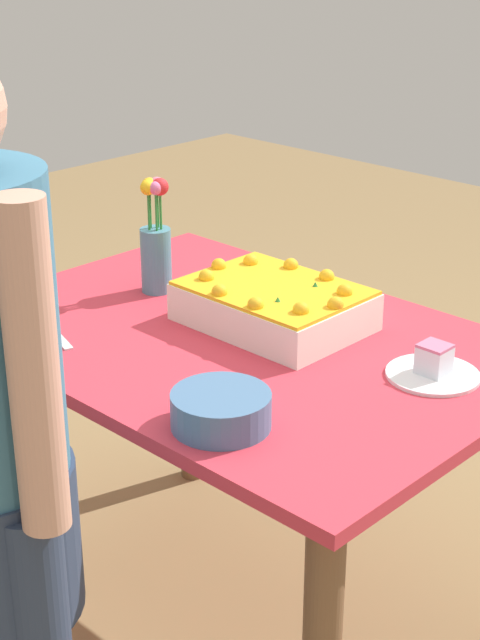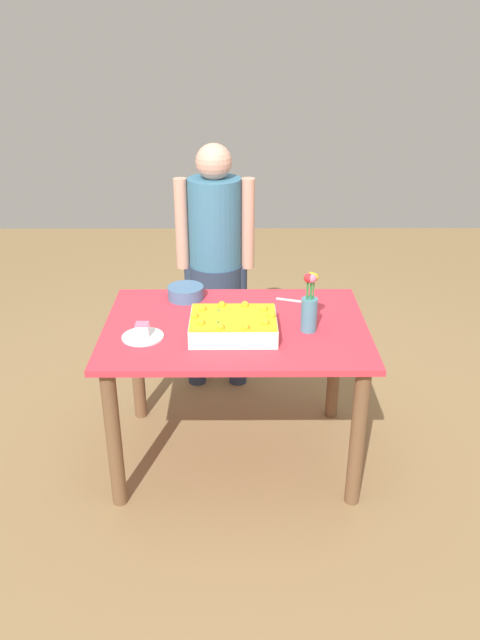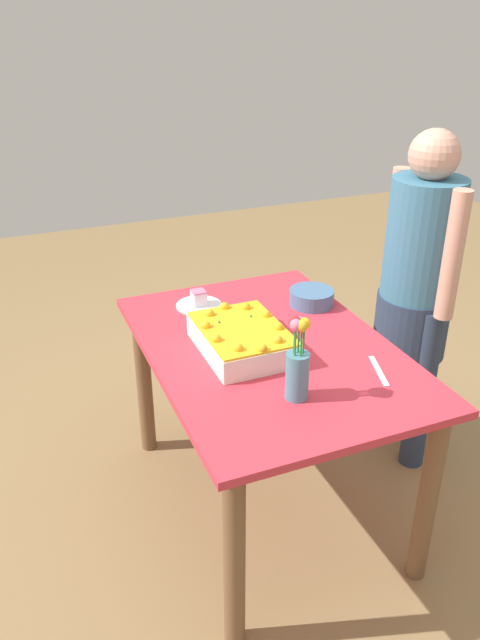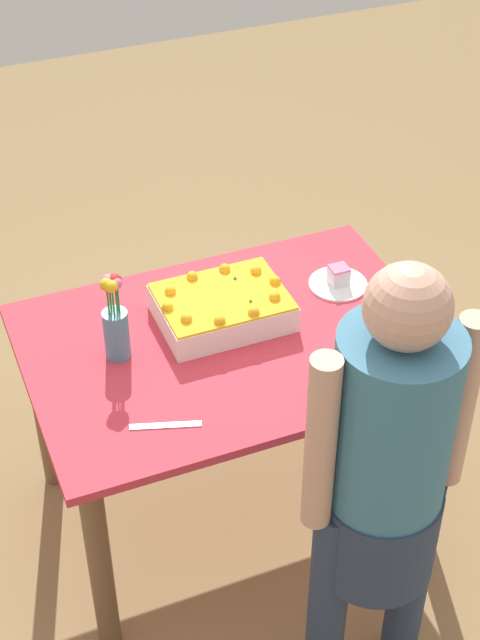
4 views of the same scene
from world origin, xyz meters
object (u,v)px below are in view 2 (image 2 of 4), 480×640
(fruit_bowl, at_px, (186,292))
(sheet_cake, at_px, (233,325))
(cake_knife, at_px, (295,301))
(flower_vase, at_px, (309,306))
(serving_plate_with_slice, at_px, (143,334))
(person_standing, at_px, (215,255))

(fruit_bowl, bearing_deg, sheet_cake, -59.27)
(cake_knife, distance_m, flower_vase, 0.36)
(serving_plate_with_slice, xyz_separation_m, cake_knife, (0.74, 0.41, -0.02))
(fruit_bowl, bearing_deg, cake_knife, -3.88)
(cake_knife, bearing_deg, person_standing, -29.49)
(sheet_cake, height_order, flower_vase, flower_vase)
(person_standing, bearing_deg, fruit_bowl, -18.80)
(serving_plate_with_slice, xyz_separation_m, flower_vase, (0.77, 0.07, 0.11))
(sheet_cake, distance_m, fruit_bowl, 0.49)
(flower_vase, bearing_deg, serving_plate_with_slice, -174.82)
(cake_knife, bearing_deg, flower_vase, 113.45)
(fruit_bowl, bearing_deg, flower_vase, -32.05)
(sheet_cake, relative_size, person_standing, 0.27)
(sheet_cake, relative_size, fruit_bowl, 2.13)
(fruit_bowl, bearing_deg, person_standing, 71.20)
(flower_vase, distance_m, fruit_bowl, 0.72)
(sheet_cake, distance_m, person_standing, 0.85)
(flower_vase, bearing_deg, cake_knife, 95.74)
(sheet_cake, height_order, cake_knife, sheet_cake)
(sheet_cake, relative_size, cake_knife, 2.00)
(serving_plate_with_slice, xyz_separation_m, person_standing, (0.31, 0.87, 0.07))
(serving_plate_with_slice, height_order, cake_knife, serving_plate_with_slice)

